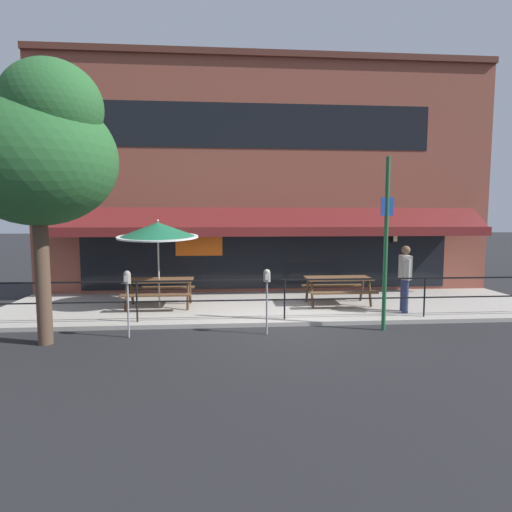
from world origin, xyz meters
TOP-DOWN VIEW (x-y plane):
  - ground_plane at (0.00, 0.00)m, footprint 120.00×120.00m
  - patio_deck at (0.00, 2.00)m, footprint 15.00×4.00m
  - restaurant_building at (0.00, 4.23)m, footprint 15.00×1.60m
  - patio_railing at (0.00, 0.30)m, footprint 13.84×0.04m
  - picnic_table_left at (-3.20, 1.85)m, footprint 1.80×1.42m
  - picnic_table_centre at (1.73, 1.82)m, footprint 1.80×1.42m
  - patio_umbrella_left at (-3.20, 1.87)m, footprint 2.14×2.14m
  - pedestrian_walking at (3.18, 0.80)m, footprint 0.31×0.61m
  - parking_meter_near at (-3.44, -0.58)m, footprint 0.15×0.16m
  - parking_meter_far at (-0.52, -0.57)m, footprint 0.15×0.16m
  - street_sign_pole at (2.13, -0.45)m, footprint 0.28×0.09m
  - street_tree_curbside at (-4.90, -0.96)m, footprint 3.02×2.71m

SIDE VIEW (x-z plane):
  - ground_plane at x=0.00m, z-range 0.00..0.00m
  - patio_deck at x=0.00m, z-range 0.00..0.10m
  - picnic_table_left at x=-3.20m, z-range 0.33..1.08m
  - picnic_table_centre at x=1.73m, z-range 0.33..1.08m
  - patio_railing at x=0.00m, z-range 0.32..1.28m
  - pedestrian_walking at x=3.18m, z-range 0.20..1.91m
  - parking_meter_near at x=-3.44m, z-range 0.44..1.86m
  - parking_meter_far at x=-0.52m, z-range 0.44..1.86m
  - street_sign_pole at x=2.13m, z-range 0.06..3.89m
  - patio_umbrella_left at x=-3.20m, z-range 0.99..3.37m
  - street_tree_curbside at x=-4.90m, z-range 1.11..6.48m
  - restaurant_building at x=0.00m, z-range -0.03..7.72m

